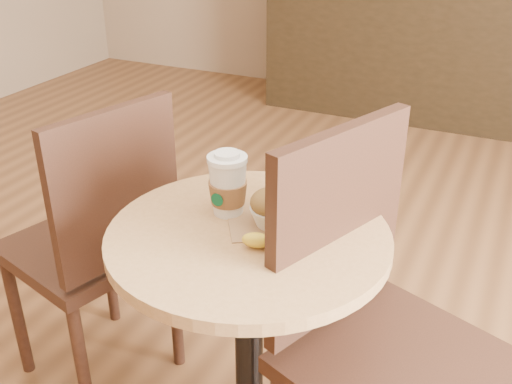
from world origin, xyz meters
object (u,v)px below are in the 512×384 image
(cafe_table, at_px, (249,318))
(coffee_cup, at_px, (228,186))
(chair_left, at_px, (98,240))
(chair_right, at_px, (376,332))
(banana, at_px, (288,224))
(muffin, at_px, (271,208))

(cafe_table, distance_m, coffee_cup, 0.33)
(chair_left, relative_size, chair_right, 0.94)
(cafe_table, height_order, coffee_cup, coffee_cup)
(chair_left, bearing_deg, cafe_table, 93.60)
(chair_left, xyz_separation_m, banana, (0.62, -0.08, 0.25))
(coffee_cup, relative_size, banana, 0.63)
(coffee_cup, xyz_separation_m, muffin, (0.12, -0.01, -0.02))
(chair_left, distance_m, muffin, 0.65)
(coffee_cup, distance_m, muffin, 0.12)
(cafe_table, height_order, banana, banana)
(cafe_table, distance_m, chair_left, 0.56)
(chair_left, height_order, banana, chair_left)
(muffin, height_order, banana, muffin)
(chair_right, height_order, muffin, chair_right)
(chair_right, xyz_separation_m, coffee_cup, (-0.38, 0.03, 0.27))
(coffee_cup, height_order, muffin, coffee_cup)
(chair_left, xyz_separation_m, muffin, (0.58, -0.07, 0.28))
(chair_left, bearing_deg, muffin, 98.65)
(coffee_cup, distance_m, banana, 0.17)
(muffin, bearing_deg, coffee_cup, 173.37)
(chair_right, relative_size, coffee_cup, 6.49)
(chair_left, relative_size, muffin, 9.65)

